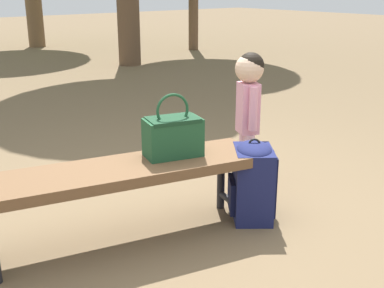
% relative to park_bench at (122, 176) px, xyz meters
% --- Properties ---
extents(ground_plane, '(40.00, 40.00, 0.00)m').
position_rel_park_bench_xyz_m(ground_plane, '(0.40, -0.10, -0.39)').
color(ground_plane, brown).
rests_on(ground_plane, ground).
extents(park_bench, '(1.65, 0.77, 0.45)m').
position_rel_park_bench_xyz_m(park_bench, '(0.00, 0.00, 0.00)').
color(park_bench, brown).
rests_on(park_bench, ground).
extents(handbag, '(0.36, 0.26, 0.37)m').
position_rel_park_bench_xyz_m(handbag, '(0.33, -0.04, 0.18)').
color(handbag, '#1E4C2D').
rests_on(handbag, park_bench).
extents(child_standing, '(0.20, 0.24, 0.97)m').
position_rel_park_bench_xyz_m(child_standing, '(1.09, 0.11, 0.25)').
color(child_standing, '#E5B2C6').
rests_on(child_standing, ground).
extents(backpack_large, '(0.37, 0.38, 0.52)m').
position_rel_park_bench_xyz_m(backpack_large, '(0.77, -0.26, -0.13)').
color(backpack_large, '#191E4C').
rests_on(backpack_large, ground).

